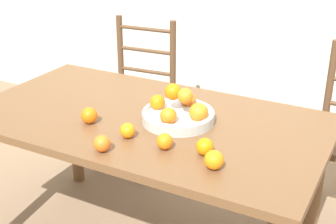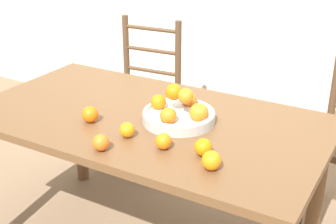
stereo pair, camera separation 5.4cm
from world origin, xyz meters
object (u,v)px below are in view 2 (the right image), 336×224
at_px(orange_loose_3, 203,147).
at_px(orange_loose_4, 90,114).
at_px(fruit_bowl, 179,113).
at_px(orange_loose_5, 163,141).
at_px(orange_loose_1, 101,143).
at_px(orange_loose_2, 211,161).
at_px(orange_loose_0, 127,130).
at_px(chair_left, 142,97).

distance_m(orange_loose_3, orange_loose_4, 0.55).
bearing_deg(fruit_bowl, orange_loose_5, -75.50).
xyz_separation_m(orange_loose_1, orange_loose_2, (0.43, 0.08, 0.00)).
relative_size(orange_loose_0, chair_left, 0.07).
relative_size(orange_loose_3, chair_left, 0.07).
distance_m(orange_loose_2, orange_loose_4, 0.63).
bearing_deg(orange_loose_1, orange_loose_4, 137.00).
relative_size(orange_loose_1, chair_left, 0.07).
height_order(orange_loose_0, orange_loose_1, orange_loose_1).
xyz_separation_m(orange_loose_1, orange_loose_5, (0.20, 0.13, -0.00)).
bearing_deg(orange_loose_0, orange_loose_5, -4.78).
bearing_deg(orange_loose_4, orange_loose_3, -2.57).
relative_size(orange_loose_1, orange_loose_3, 0.98).
distance_m(fruit_bowl, orange_loose_3, 0.31).
xyz_separation_m(orange_loose_2, orange_loose_4, (-0.62, 0.10, 0.00)).
relative_size(orange_loose_2, orange_loose_3, 1.06).
bearing_deg(orange_loose_0, orange_loose_2, -9.01).
distance_m(orange_loose_1, orange_loose_4, 0.27).
xyz_separation_m(orange_loose_2, orange_loose_3, (-0.07, 0.08, -0.00)).
xyz_separation_m(fruit_bowl, orange_loose_0, (-0.11, -0.23, -0.01)).
bearing_deg(orange_loose_0, fruit_bowl, 63.75).
xyz_separation_m(orange_loose_1, chair_left, (-0.53, 1.11, -0.31)).
relative_size(orange_loose_1, orange_loose_2, 0.92).
bearing_deg(orange_loose_5, orange_loose_2, -12.28).
relative_size(orange_loose_0, orange_loose_1, 0.95).
xyz_separation_m(fruit_bowl, orange_loose_3, (0.22, -0.22, -0.01)).
height_order(orange_loose_0, chair_left, chair_left).
xyz_separation_m(orange_loose_3, chair_left, (-0.88, 0.95, -0.31)).
xyz_separation_m(orange_loose_0, orange_loose_3, (0.33, 0.02, 0.00)).
xyz_separation_m(orange_loose_0, chair_left, (-0.55, 0.96, -0.31)).
relative_size(orange_loose_4, chair_left, 0.08).
bearing_deg(orange_loose_1, orange_loose_0, 80.51).
height_order(orange_loose_4, chair_left, chair_left).
bearing_deg(chair_left, orange_loose_1, -68.65).
bearing_deg(chair_left, orange_loose_3, -51.17).
bearing_deg(orange_loose_2, chair_left, 132.91).
relative_size(orange_loose_5, chair_left, 0.07).
bearing_deg(orange_loose_4, orange_loose_2, -9.46).
height_order(orange_loose_3, orange_loose_4, orange_loose_4).
bearing_deg(orange_loose_1, orange_loose_5, 32.47).
relative_size(fruit_bowl, orange_loose_1, 4.80).
bearing_deg(fruit_bowl, orange_loose_3, -44.66).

